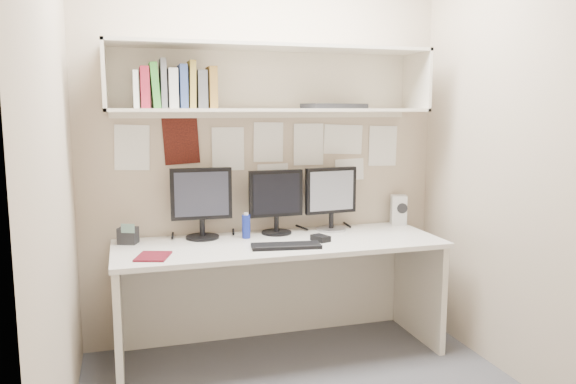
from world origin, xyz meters
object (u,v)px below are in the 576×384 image
object	(u,v)px
monitor_left	(201,200)
maroon_notebook	(153,256)
monitor_right	(331,196)
monitor_center	(276,199)
desk_phone	(128,235)
desk	(280,298)
keyboard	(286,246)
speaker	(399,210)

from	to	relation	value
monitor_left	maroon_notebook	world-z (taller)	monitor_left
monitor_right	maroon_notebook	xyz separation A→B (m)	(-1.19, -0.39, -0.23)
monitor_center	maroon_notebook	bearing A→B (deg)	-155.96
monitor_center	desk_phone	xyz separation A→B (m)	(-0.93, -0.02, -0.18)
desk	keyboard	bearing A→B (deg)	-92.70
monitor_left	speaker	world-z (taller)	monitor_left
monitor_center	keyboard	bearing A→B (deg)	-98.54
desk_phone	monitor_center	bearing A→B (deg)	23.19
keyboard	maroon_notebook	distance (m)	0.76
monitor_right	maroon_notebook	bearing A→B (deg)	-167.44
maroon_notebook	keyboard	bearing A→B (deg)	18.31
keyboard	speaker	size ratio (longest dim) A/B	1.96
desk	monitor_right	world-z (taller)	monitor_right
desk	maroon_notebook	world-z (taller)	maroon_notebook
monitor_right	monitor_center	bearing A→B (deg)	174.26
desk	monitor_right	size ratio (longest dim) A/B	4.74
desk	monitor_left	size ratio (longest dim) A/B	4.50
speaker	monitor_center	bearing A→B (deg)	-159.87
monitor_center	speaker	distance (m)	0.91
keyboard	desk	bearing A→B (deg)	95.45
monitor_left	monitor_right	bearing A→B (deg)	2.61
desk	keyboard	size ratio (longest dim) A/B	4.92
monitor_right	monitor_left	bearing A→B (deg)	174.26
monitor_center	monitor_left	bearing A→B (deg)	178.09
desk	monitor_center	distance (m)	0.63
monitor_left	maroon_notebook	size ratio (longest dim) A/B	2.17
monitor_left	speaker	xyz separation A→B (m)	(1.39, 0.03, -0.14)
desk	monitor_right	bearing A→B (deg)	27.69
maroon_notebook	desk_phone	distance (m)	0.39
monitor_right	keyboard	size ratio (longest dim) A/B	1.04
monitor_left	desk_phone	xyz separation A→B (m)	(-0.45, -0.02, -0.19)
monitor_center	speaker	world-z (taller)	monitor_center
desk	speaker	distance (m)	1.08
desk	speaker	size ratio (longest dim) A/B	9.67
monitor_center	monitor_right	distance (m)	0.38
monitor_left	maroon_notebook	xyz separation A→B (m)	(-0.32, -0.39, -0.24)
desk_phone	speaker	bearing A→B (deg)	23.54
monitor_left	desk_phone	bearing A→B (deg)	-174.31
keyboard	monitor_center	bearing A→B (deg)	91.55
monitor_left	keyboard	bearing A→B (deg)	-38.90
keyboard	monitor_left	bearing A→B (deg)	146.65
monitor_right	maroon_notebook	world-z (taller)	monitor_right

